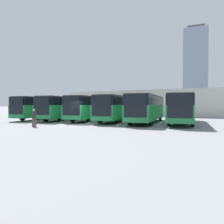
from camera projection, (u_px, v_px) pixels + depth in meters
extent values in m
plane|color=gray|center=(78.00, 125.00, 23.22)|extent=(600.00, 600.00, 0.00)
cube|color=#238447|center=(182.00, 112.00, 24.82)|extent=(3.67, 12.45, 1.64)
cube|color=black|center=(182.00, 101.00, 24.78)|extent=(3.62, 12.26, 1.01)
cube|color=black|center=(180.00, 106.00, 19.00)|extent=(2.18, 0.25, 2.15)
cube|color=#238447|center=(180.00, 121.00, 19.04)|extent=(2.35, 0.29, 0.40)
cube|color=#333338|center=(182.00, 96.00, 24.76)|extent=(3.53, 11.95, 0.12)
cylinder|color=black|center=(193.00, 122.00, 20.90)|extent=(0.40, 1.05, 1.02)
cylinder|color=black|center=(169.00, 121.00, 21.62)|extent=(0.40, 1.05, 1.02)
cylinder|color=black|center=(192.00, 117.00, 28.07)|extent=(0.40, 1.05, 1.02)
cylinder|color=black|center=(174.00, 117.00, 28.79)|extent=(0.40, 1.05, 1.02)
cube|color=#9E9E99|center=(161.00, 123.00, 24.02)|extent=(0.87, 6.38, 0.15)
cube|color=#238447|center=(147.00, 112.00, 25.94)|extent=(3.67, 12.45, 1.64)
cube|color=black|center=(147.00, 101.00, 25.90)|extent=(3.62, 12.26, 1.01)
cube|color=black|center=(135.00, 106.00, 20.12)|extent=(2.18, 0.25, 2.15)
cube|color=#238447|center=(135.00, 120.00, 20.16)|extent=(2.35, 0.29, 0.40)
cube|color=#333338|center=(147.00, 96.00, 25.88)|extent=(3.53, 11.95, 0.12)
cylinder|color=black|center=(151.00, 121.00, 22.02)|extent=(0.40, 1.05, 1.02)
cylinder|color=black|center=(130.00, 120.00, 22.74)|extent=(0.40, 1.05, 1.02)
cylinder|color=black|center=(160.00, 117.00, 29.18)|extent=(0.40, 1.05, 1.02)
cylinder|color=black|center=(144.00, 117.00, 29.91)|extent=(0.40, 1.05, 1.02)
cube|color=#9E9E99|center=(126.00, 123.00, 25.14)|extent=(0.87, 6.38, 0.15)
cube|color=#238447|center=(119.00, 111.00, 28.21)|extent=(3.67, 12.45, 1.64)
cube|color=black|center=(119.00, 101.00, 28.17)|extent=(3.62, 12.26, 1.01)
cube|color=black|center=(101.00, 106.00, 22.39)|extent=(2.18, 0.25, 2.15)
cube|color=#238447|center=(101.00, 119.00, 22.43)|extent=(2.35, 0.29, 0.40)
cube|color=#333338|center=(119.00, 97.00, 28.15)|extent=(3.53, 11.95, 0.12)
cylinder|color=black|center=(118.00, 119.00, 24.29)|extent=(0.40, 1.05, 1.02)
cylinder|color=black|center=(100.00, 119.00, 25.01)|extent=(0.40, 1.05, 1.02)
cylinder|color=black|center=(134.00, 116.00, 31.46)|extent=(0.40, 1.05, 1.02)
cylinder|color=black|center=(120.00, 116.00, 32.18)|extent=(0.40, 1.05, 1.02)
cube|color=#9E9E99|center=(99.00, 121.00, 27.41)|extent=(0.87, 6.38, 0.15)
cube|color=#238447|center=(94.00, 111.00, 30.03)|extent=(3.67, 12.45, 1.64)
cube|color=black|center=(94.00, 101.00, 29.99)|extent=(3.62, 12.26, 1.01)
cube|color=black|center=(71.00, 106.00, 24.21)|extent=(2.18, 0.25, 2.15)
cube|color=#238447|center=(71.00, 118.00, 24.25)|extent=(2.35, 0.29, 0.40)
cube|color=#333338|center=(94.00, 97.00, 29.97)|extent=(3.53, 11.95, 0.12)
cylinder|color=black|center=(89.00, 118.00, 26.10)|extent=(0.40, 1.05, 1.02)
cylinder|color=black|center=(73.00, 118.00, 26.83)|extent=(0.40, 1.05, 1.02)
cylinder|color=black|center=(110.00, 115.00, 33.27)|extent=(0.40, 1.05, 1.02)
cylinder|color=black|center=(97.00, 115.00, 34.00)|extent=(0.40, 1.05, 1.02)
cube|color=#9E9E99|center=(74.00, 120.00, 29.22)|extent=(0.87, 6.38, 0.15)
cube|color=#238447|center=(69.00, 111.00, 31.31)|extent=(3.67, 12.45, 1.64)
cube|color=black|center=(69.00, 102.00, 31.27)|extent=(3.62, 12.26, 1.01)
cube|color=black|center=(41.00, 106.00, 25.49)|extent=(2.18, 0.25, 2.15)
cube|color=#238447|center=(41.00, 117.00, 25.53)|extent=(2.35, 0.29, 0.40)
cube|color=#333338|center=(69.00, 98.00, 31.25)|extent=(3.53, 11.95, 0.12)
cylinder|color=black|center=(61.00, 118.00, 27.39)|extent=(0.40, 1.05, 1.02)
cylinder|color=black|center=(46.00, 117.00, 28.11)|extent=(0.40, 1.05, 1.02)
cylinder|color=black|center=(87.00, 115.00, 34.56)|extent=(0.40, 1.05, 1.02)
cylinder|color=black|center=(75.00, 115.00, 35.28)|extent=(0.40, 1.05, 1.02)
cube|color=#9E9E99|center=(49.00, 120.00, 30.51)|extent=(0.87, 6.38, 0.15)
cube|color=#238447|center=(46.00, 111.00, 32.78)|extent=(3.67, 12.45, 1.64)
cube|color=black|center=(46.00, 102.00, 32.74)|extent=(3.62, 12.26, 1.01)
cube|color=black|center=(16.00, 106.00, 26.96)|extent=(2.18, 0.25, 2.15)
cube|color=#238447|center=(16.00, 117.00, 27.00)|extent=(2.35, 0.29, 0.40)
cube|color=#333338|center=(46.00, 98.00, 32.72)|extent=(3.53, 11.95, 0.12)
cylinder|color=black|center=(36.00, 117.00, 28.86)|extent=(0.40, 1.05, 1.02)
cylinder|color=black|center=(23.00, 117.00, 29.58)|extent=(0.40, 1.05, 1.02)
cylinder|color=black|center=(66.00, 115.00, 36.03)|extent=(0.40, 1.05, 1.02)
cylinder|color=black|center=(55.00, 115.00, 36.75)|extent=(0.40, 1.05, 1.02)
cylinder|color=brown|center=(35.00, 123.00, 20.88)|extent=(0.27, 0.27, 0.83)
cylinder|color=brown|center=(33.00, 123.00, 20.83)|extent=(0.27, 0.27, 0.83)
cylinder|color=#262628|center=(34.00, 115.00, 20.83)|extent=(0.53, 0.53, 0.66)
sphere|color=tan|center=(34.00, 110.00, 20.82)|extent=(0.22, 0.22, 0.22)
cube|color=beige|center=(147.00, 103.00, 47.15)|extent=(30.82, 13.72, 4.95)
cube|color=silver|center=(157.00, 95.00, 54.66)|extent=(30.82, 3.00, 0.24)
cylinder|color=slate|center=(203.00, 104.00, 51.16)|extent=(0.20, 0.20, 4.70)
cylinder|color=slate|center=(119.00, 104.00, 60.29)|extent=(0.20, 0.20, 4.70)
cube|color=#7F8EA3|center=(196.00, 69.00, 193.76)|extent=(19.94, 19.94, 68.64)
cube|color=#4C4C51|center=(196.00, 29.00, 192.66)|extent=(13.96, 13.96, 2.40)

